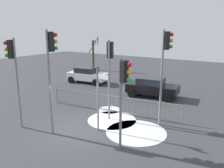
% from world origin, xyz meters
% --- Properties ---
extents(ground_plane, '(60.00, 60.00, 0.00)m').
position_xyz_m(ground_plane, '(0.00, 0.00, 0.00)').
color(ground_plane, '#38383D').
extents(traffic_light_mid_right, '(0.57, 0.34, 3.95)m').
position_xyz_m(traffic_light_mid_right, '(2.81, -0.27, 2.90)').
color(traffic_light_mid_right, slate).
rests_on(traffic_light_mid_right, ground).
extents(traffic_light_foreground_right, '(0.36, 0.56, 4.49)m').
position_xyz_m(traffic_light_foreground_right, '(0.40, 2.32, 3.29)').
color(traffic_light_foreground_right, slate).
rests_on(traffic_light_foreground_right, ground).
extents(traffic_light_foreground_left, '(0.37, 0.55, 5.05)m').
position_xyz_m(traffic_light_foreground_left, '(-0.80, -0.80, 3.68)').
color(traffic_light_foreground_left, slate).
rests_on(traffic_light_foreground_left, ground).
extents(traffic_light_rear_right, '(0.47, 0.46, 5.04)m').
position_xyz_m(traffic_light_rear_right, '(3.28, 3.06, 3.68)').
color(traffic_light_rear_right, slate).
rests_on(traffic_light_rear_right, ground).
extents(traffic_light_rear_left, '(0.51, 0.42, 4.65)m').
position_xyz_m(traffic_light_rear_left, '(-2.90, -1.39, 3.40)').
color(traffic_light_rear_left, slate).
rests_on(traffic_light_rear_left, ground).
extents(direction_sign_post, '(0.78, 0.20, 3.20)m').
position_xyz_m(direction_sign_post, '(0.87, 0.60, 1.79)').
color(direction_sign_post, slate).
rests_on(direction_sign_post, ground).
extents(pedestrian_guard_railing, '(8.45, 1.17, 1.07)m').
position_xyz_m(pedestrian_guard_railing, '(-0.04, 3.15, 0.55)').
color(pedestrian_guard_railing, slate).
rests_on(pedestrian_guard_railing, ground).
extents(car_black_near, '(3.98, 2.31, 1.47)m').
position_xyz_m(car_black_near, '(0.67, 7.66, 0.77)').
color(car_black_near, black).
rests_on(car_black_near, ground).
extents(car_white_mid, '(3.98, 2.31, 1.47)m').
position_xyz_m(car_white_mid, '(-6.39, 8.65, 0.77)').
color(car_white_mid, silver).
rests_on(car_white_mid, ground).
extents(bare_tree_left, '(1.63, 1.05, 4.14)m').
position_xyz_m(bare_tree_left, '(-10.07, 14.37, 2.02)').
color(bare_tree_left, '#473828').
rests_on(bare_tree_left, ground).
extents(snow_patch_kerb, '(2.76, 2.76, 0.01)m').
position_xyz_m(snow_patch_kerb, '(0.67, 2.11, 0.01)').
color(snow_patch_kerb, white).
rests_on(snow_patch_kerb, ground).
extents(snow_patch_island, '(3.05, 3.05, 0.01)m').
position_xyz_m(snow_patch_island, '(2.56, 1.46, 0.01)').
color(snow_patch_island, silver).
rests_on(snow_patch_island, ground).
extents(snow_patch_verge, '(1.44, 1.44, 0.01)m').
position_xyz_m(snow_patch_verge, '(-0.36, 3.42, 0.01)').
color(snow_patch_verge, white).
rests_on(snow_patch_verge, ground).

